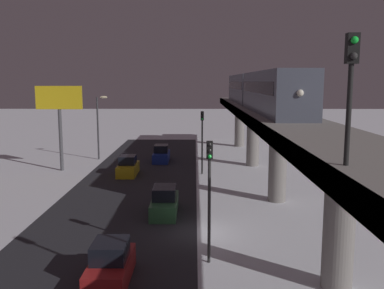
{
  "coord_description": "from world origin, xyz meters",
  "views": [
    {
      "loc": [
        0.32,
        25.29,
        9.35
      ],
      "look_at": [
        0.65,
        -23.46,
        2.05
      ],
      "focal_mm": 39.47,
      "sensor_mm": 36.0,
      "label": 1
    }
  ],
  "objects_px": {
    "sedan_yellow": "(128,167)",
    "traffic_light_mid": "(202,133)",
    "subway_train": "(257,89)",
    "traffic_light_near": "(209,184)",
    "rail_signal": "(351,76)",
    "sedan_red": "(111,265)",
    "sedan_blue_2": "(161,155)",
    "commercial_billboard": "(59,106)",
    "sedan_green": "(165,203)"
  },
  "relations": [
    {
      "from": "sedan_yellow",
      "to": "traffic_light_mid",
      "type": "bearing_deg",
      "value": -176.88
    },
    {
      "from": "subway_train",
      "to": "traffic_light_near",
      "type": "distance_m",
      "value": 24.7
    },
    {
      "from": "rail_signal",
      "to": "traffic_light_mid",
      "type": "distance_m",
      "value": 30.0
    },
    {
      "from": "subway_train",
      "to": "sedan_red",
      "type": "height_order",
      "value": "subway_train"
    },
    {
      "from": "rail_signal",
      "to": "traffic_light_mid",
      "type": "height_order",
      "value": "rail_signal"
    },
    {
      "from": "sedan_red",
      "to": "traffic_light_mid",
      "type": "bearing_deg",
      "value": 78.64
    },
    {
      "from": "rail_signal",
      "to": "sedan_blue_2",
      "type": "xyz_separation_m",
      "value": [
        8.64,
        -36.13,
        -8.71
      ]
    },
    {
      "from": "sedan_blue_2",
      "to": "traffic_light_near",
      "type": "xyz_separation_m",
      "value": [
        -4.7,
        28.12,
        3.4
      ]
    },
    {
      "from": "traffic_light_mid",
      "to": "commercial_billboard",
      "type": "relative_size",
      "value": 0.72
    },
    {
      "from": "rail_signal",
      "to": "sedan_green",
      "type": "distance_m",
      "value": 19.68
    },
    {
      "from": "sedan_blue_2",
      "to": "traffic_light_mid",
      "type": "distance_m",
      "value": 8.99
    },
    {
      "from": "rail_signal",
      "to": "sedan_blue_2",
      "type": "relative_size",
      "value": 0.92
    },
    {
      "from": "sedan_yellow",
      "to": "traffic_light_near",
      "type": "xyz_separation_m",
      "value": [
        -7.5,
        20.84,
        3.4
      ]
    },
    {
      "from": "commercial_billboard",
      "to": "traffic_light_near",
      "type": "bearing_deg",
      "value": 122.91
    },
    {
      "from": "traffic_light_near",
      "to": "subway_train",
      "type": "bearing_deg",
      "value": -103.66
    },
    {
      "from": "commercial_billboard",
      "to": "sedan_green",
      "type": "bearing_deg",
      "value": 129.13
    },
    {
      "from": "rail_signal",
      "to": "commercial_billboard",
      "type": "bearing_deg",
      "value": -58.74
    },
    {
      "from": "sedan_green",
      "to": "subway_train",
      "type": "bearing_deg",
      "value": 60.66
    },
    {
      "from": "sedan_red",
      "to": "commercial_billboard",
      "type": "relative_size",
      "value": 0.46
    },
    {
      "from": "sedan_yellow",
      "to": "subway_train",
      "type": "bearing_deg",
      "value": -168.12
    },
    {
      "from": "rail_signal",
      "to": "sedan_yellow",
      "type": "distance_m",
      "value": 32.23
    },
    {
      "from": "sedan_blue_2",
      "to": "sedan_yellow",
      "type": "bearing_deg",
      "value": -111.04
    },
    {
      "from": "subway_train",
      "to": "sedan_green",
      "type": "distance_m",
      "value": 19.26
    },
    {
      "from": "subway_train",
      "to": "sedan_yellow",
      "type": "xyz_separation_m",
      "value": [
        13.24,
        2.79,
        -7.76
      ]
    },
    {
      "from": "commercial_billboard",
      "to": "rail_signal",
      "type": "bearing_deg",
      "value": 121.26
    },
    {
      "from": "sedan_green",
      "to": "commercial_billboard",
      "type": "bearing_deg",
      "value": 129.13
    },
    {
      "from": "subway_train",
      "to": "sedan_red",
      "type": "relative_size",
      "value": 8.97
    },
    {
      "from": "sedan_red",
      "to": "commercial_billboard",
      "type": "bearing_deg",
      "value": 112.02
    },
    {
      "from": "traffic_light_mid",
      "to": "sedan_green",
      "type": "bearing_deg",
      "value": 77.42
    },
    {
      "from": "sedan_red",
      "to": "sedan_green",
      "type": "bearing_deg",
      "value": 80.18
    },
    {
      "from": "subway_train",
      "to": "sedan_red",
      "type": "xyz_separation_m",
      "value": [
        10.44,
        25.77,
        -7.76
      ]
    },
    {
      "from": "sedan_green",
      "to": "commercial_billboard",
      "type": "relative_size",
      "value": 0.53
    },
    {
      "from": "subway_train",
      "to": "traffic_light_near",
      "type": "xyz_separation_m",
      "value": [
        5.74,
        23.62,
        -4.36
      ]
    },
    {
      "from": "rail_signal",
      "to": "sedan_red",
      "type": "distance_m",
      "value": 13.6
    },
    {
      "from": "sedan_blue_2",
      "to": "commercial_billboard",
      "type": "height_order",
      "value": "commercial_billboard"
    },
    {
      "from": "sedan_red",
      "to": "traffic_light_mid",
      "type": "height_order",
      "value": "traffic_light_mid"
    },
    {
      "from": "traffic_light_mid",
      "to": "sedan_blue_2",
      "type": "bearing_deg",
      "value": -55.62
    },
    {
      "from": "sedan_yellow",
      "to": "traffic_light_near",
      "type": "distance_m",
      "value": 22.4
    },
    {
      "from": "traffic_light_mid",
      "to": "subway_train",
      "type": "bearing_deg",
      "value": -157.51
    },
    {
      "from": "traffic_light_near",
      "to": "traffic_light_mid",
      "type": "xyz_separation_m",
      "value": [
        0.0,
        -21.25,
        0.0
      ]
    },
    {
      "from": "subway_train",
      "to": "commercial_billboard",
      "type": "xyz_separation_m",
      "value": [
        20.58,
        0.69,
        -1.73
      ]
    },
    {
      "from": "sedan_green",
      "to": "traffic_light_near",
      "type": "height_order",
      "value": "traffic_light_near"
    },
    {
      "from": "commercial_billboard",
      "to": "sedan_red",
      "type": "bearing_deg",
      "value": 112.02
    },
    {
      "from": "sedan_blue_2",
      "to": "commercial_billboard",
      "type": "relative_size",
      "value": 0.49
    },
    {
      "from": "rail_signal",
      "to": "sedan_yellow",
      "type": "bearing_deg",
      "value": -68.36
    },
    {
      "from": "subway_train",
      "to": "traffic_light_mid",
      "type": "xyz_separation_m",
      "value": [
        5.74,
        2.38,
        -4.36
      ]
    },
    {
      "from": "rail_signal",
      "to": "sedan_green",
      "type": "xyz_separation_m",
      "value": [
        6.84,
        -16.27,
        -8.71
      ]
    },
    {
      "from": "sedan_red",
      "to": "sedan_yellow",
      "type": "bearing_deg",
      "value": 96.95
    },
    {
      "from": "traffic_light_mid",
      "to": "commercial_billboard",
      "type": "bearing_deg",
      "value": -6.49
    },
    {
      "from": "sedan_red",
      "to": "traffic_light_near",
      "type": "bearing_deg",
      "value": 24.55
    }
  ]
}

